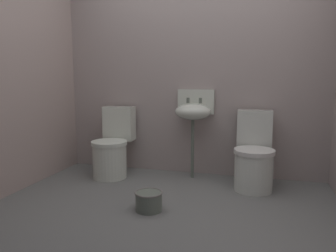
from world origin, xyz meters
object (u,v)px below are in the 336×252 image
at_px(toilet_left, 113,148).
at_px(sink, 193,111).
at_px(toilet_right, 254,157).
at_px(bucket, 149,201).

bearing_deg(toilet_left, sink, -169.78).
height_order(toilet_left, sink, sink).
distance_m(toilet_left, toilet_right, 1.57).
bearing_deg(toilet_left, toilet_right, 178.44).
bearing_deg(bucket, toilet_right, 44.93).
xyz_separation_m(toilet_right, sink, (-0.67, 0.19, 0.43)).
relative_size(toilet_right, bucket, 3.23).
xyz_separation_m(sink, bucket, (-0.18, -1.03, -0.67)).
bearing_deg(sink, toilet_left, -168.22).
height_order(toilet_left, bucket, toilet_left).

